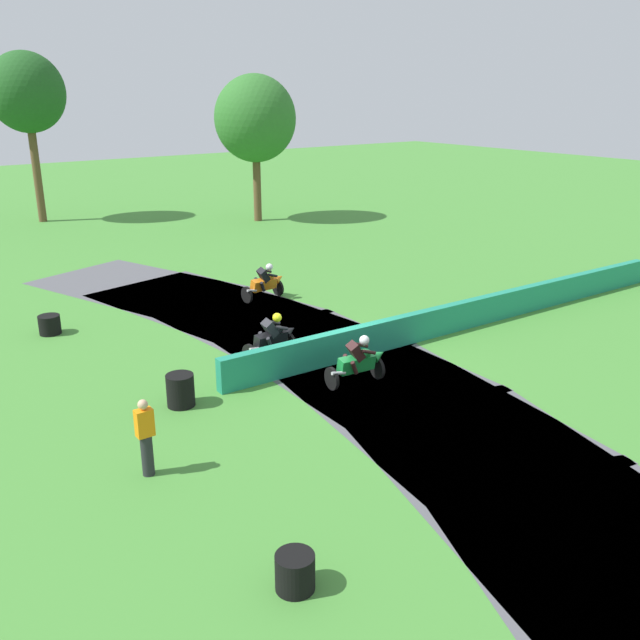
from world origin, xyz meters
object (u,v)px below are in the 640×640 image
(track_marshal, at_px, (146,438))
(motorcycle_chase_black, at_px, (273,337))
(motorcycle_trailing_orange, at_px, (266,282))
(tire_stack_mid_a, at_px, (180,390))
(tire_stack_mid_b, at_px, (50,325))
(tire_stack_near, at_px, (295,572))
(motorcycle_lead_green, at_px, (359,361))

(track_marshal, bearing_deg, motorcycle_chase_black, 35.19)
(motorcycle_chase_black, relative_size, motorcycle_trailing_orange, 1.00)
(tire_stack_mid_a, height_order, tire_stack_mid_b, tire_stack_mid_a)
(motorcycle_trailing_orange, height_order, tire_stack_near, motorcycle_trailing_orange)
(motorcycle_lead_green, xyz_separation_m, tire_stack_near, (-5.63, -5.38, -0.35))
(motorcycle_lead_green, bearing_deg, tire_stack_mid_a, 159.98)
(tire_stack_mid_a, relative_size, track_marshal, 0.49)
(tire_stack_near, bearing_deg, track_marshal, 96.65)
(tire_stack_mid_b, bearing_deg, motorcycle_chase_black, -52.23)
(track_marshal, bearing_deg, motorcycle_lead_green, 8.72)
(tire_stack_near, xyz_separation_m, track_marshal, (-0.52, 4.43, 0.52))
(motorcycle_chase_black, height_order, tire_stack_mid_a, motorcycle_chase_black)
(tire_stack_near, relative_size, track_marshal, 0.38)
(motorcycle_chase_black, xyz_separation_m, motorcycle_trailing_orange, (2.87, 5.05, -0.01))
(motorcycle_chase_black, xyz_separation_m, tire_stack_mid_a, (-3.44, -1.25, -0.25))
(motorcycle_lead_green, xyz_separation_m, tire_stack_mid_b, (-5.37, 8.66, -0.35))
(motorcycle_chase_black, height_order, tire_stack_near, motorcycle_chase_black)
(motorcycle_trailing_orange, bearing_deg, tire_stack_near, -120.12)
(motorcycle_chase_black, bearing_deg, motorcycle_lead_green, -73.51)
(motorcycle_lead_green, height_order, track_marshal, track_marshal)
(tire_stack_mid_a, bearing_deg, tire_stack_mid_b, 98.78)
(tire_stack_near, xyz_separation_m, tire_stack_mid_a, (1.36, 6.93, 0.10))
(motorcycle_lead_green, bearing_deg, tire_stack_near, -136.33)
(tire_stack_near, height_order, tire_stack_mid_a, tire_stack_mid_a)
(motorcycle_chase_black, relative_size, tire_stack_near, 2.71)
(motorcycle_lead_green, relative_size, tire_stack_mid_a, 2.13)
(tire_stack_mid_b, height_order, track_marshal, track_marshal)
(motorcycle_trailing_orange, xyz_separation_m, track_marshal, (-8.19, -8.80, 0.18))
(motorcycle_trailing_orange, relative_size, track_marshal, 1.03)
(motorcycle_trailing_orange, distance_m, tire_stack_near, 15.30)
(motorcycle_trailing_orange, bearing_deg, tire_stack_mid_b, 173.78)
(motorcycle_trailing_orange, height_order, tire_stack_mid_a, motorcycle_trailing_orange)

